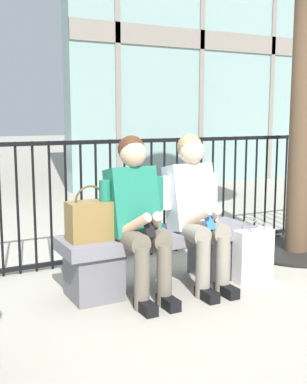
{
  "coord_description": "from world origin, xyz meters",
  "views": [
    {
      "loc": [
        -1.8,
        -3.32,
        1.36
      ],
      "look_at": [
        0.0,
        0.1,
        0.75
      ],
      "focal_mm": 45.68,
      "sensor_mm": 36.0,
      "label": 1
    }
  ],
  "objects_px": {
    "handbag_on_bench": "(91,220)",
    "seated_person_companion": "(196,206)",
    "seated_person_with_phone": "(137,212)",
    "shopping_bag": "(253,255)",
    "stone_bench": "(159,253)"
  },
  "relations": [
    {
      "from": "seated_person_companion",
      "to": "stone_bench",
      "type": "bearing_deg",
      "value": 153.25
    },
    {
      "from": "stone_bench",
      "to": "seated_person_with_phone",
      "type": "relative_size",
      "value": 1.32
    },
    {
      "from": "seated_person_companion",
      "to": "shopping_bag",
      "type": "relative_size",
      "value": 2.26
    },
    {
      "from": "shopping_bag",
      "to": "seated_person_companion",
      "type": "bearing_deg",
      "value": 163.15
    },
    {
      "from": "seated_person_with_phone",
      "to": "handbag_on_bench",
      "type": "relative_size",
      "value": 2.96
    },
    {
      "from": "seated_person_with_phone",
      "to": "shopping_bag",
      "type": "height_order",
      "value": "seated_person_with_phone"
    },
    {
      "from": "seated_person_with_phone",
      "to": "seated_person_companion",
      "type": "bearing_deg",
      "value": 0.0
    },
    {
      "from": "seated_person_companion",
      "to": "handbag_on_bench",
      "type": "height_order",
      "value": "seated_person_companion"
    },
    {
      "from": "handbag_on_bench",
      "to": "seated_person_companion",
      "type": "bearing_deg",
      "value": -8.09
    },
    {
      "from": "seated_person_with_phone",
      "to": "handbag_on_bench",
      "type": "distance_m",
      "value": 0.35
    },
    {
      "from": "seated_person_with_phone",
      "to": "seated_person_companion",
      "type": "relative_size",
      "value": 1.0
    },
    {
      "from": "stone_bench",
      "to": "shopping_bag",
      "type": "bearing_deg",
      "value": -20.47
    },
    {
      "from": "seated_person_with_phone",
      "to": "shopping_bag",
      "type": "distance_m",
      "value": 1.08
    },
    {
      "from": "handbag_on_bench",
      "to": "shopping_bag",
      "type": "relative_size",
      "value": 0.76
    },
    {
      "from": "seated_person_companion",
      "to": "seated_person_with_phone",
      "type": "bearing_deg",
      "value": 180.0
    }
  ]
}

